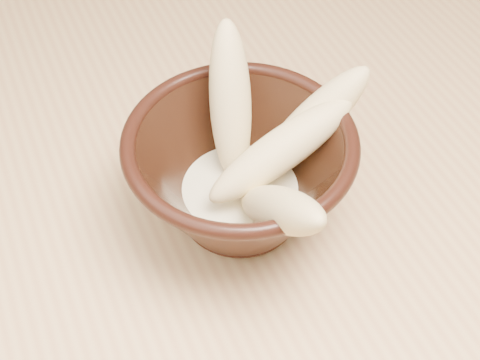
% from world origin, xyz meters
% --- Properties ---
extents(table, '(1.20, 0.80, 0.75)m').
position_xyz_m(table, '(0.00, 0.00, 0.67)').
color(table, '#DDB479').
rests_on(table, ground).
extents(bowl, '(0.18, 0.18, 0.10)m').
position_xyz_m(bowl, '(0.07, -0.04, 0.81)').
color(bowl, black).
rests_on(bowl, table).
extents(milk_puddle, '(0.10, 0.10, 0.01)m').
position_xyz_m(milk_puddle, '(0.07, -0.04, 0.78)').
color(milk_puddle, beige).
rests_on(milk_puddle, bowl).
extents(banana_upright, '(0.06, 0.10, 0.13)m').
position_xyz_m(banana_upright, '(0.08, 0.00, 0.84)').
color(banana_upright, '#EFCE8D').
rests_on(banana_upright, bowl).
extents(banana_right, '(0.12, 0.04, 0.11)m').
position_xyz_m(banana_right, '(0.13, -0.03, 0.83)').
color(banana_right, '#EFCE8D').
rests_on(banana_right, bowl).
extents(banana_across, '(0.14, 0.05, 0.08)m').
position_xyz_m(banana_across, '(0.10, -0.05, 0.83)').
color(banana_across, '#EFCE8D').
rests_on(banana_across, bowl).
extents(banana_front, '(0.04, 0.12, 0.11)m').
position_xyz_m(banana_front, '(0.07, -0.10, 0.83)').
color(banana_front, '#EFCE8D').
rests_on(banana_front, bowl).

